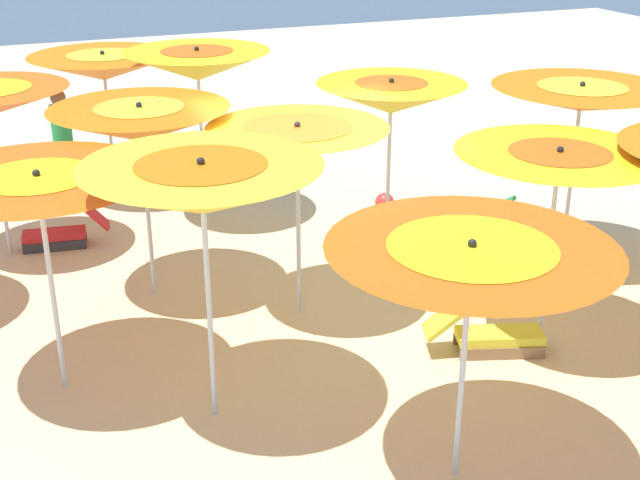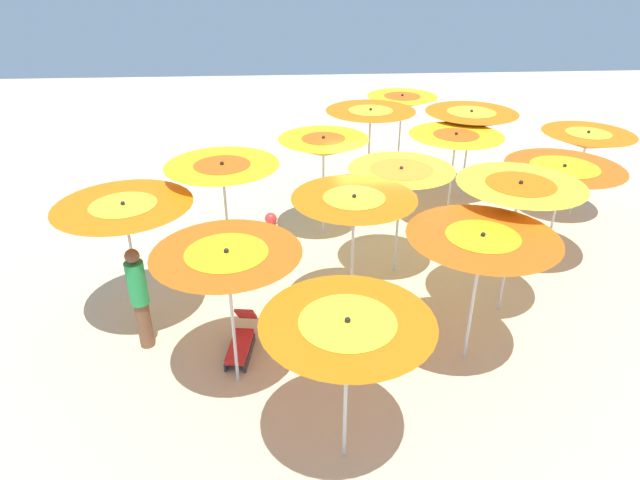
% 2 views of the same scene
% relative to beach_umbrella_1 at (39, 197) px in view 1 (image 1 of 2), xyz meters
% --- Properties ---
extents(ground, '(38.93, 38.93, 0.04)m').
position_rel_beach_umbrella_1_xyz_m(ground, '(-3.10, -0.68, -2.06)').
color(ground, beige).
extents(beach_umbrella_1, '(2.24, 2.24, 2.30)m').
position_rel_beach_umbrella_1_xyz_m(beach_umbrella_1, '(0.00, 0.00, 0.00)').
color(beach_umbrella_1, silver).
rests_on(beach_umbrella_1, ground).
extents(beach_umbrella_2, '(2.10, 2.10, 2.57)m').
position_rel_beach_umbrella_1_xyz_m(beach_umbrella_2, '(-1.28, 1.02, 0.25)').
color(beach_umbrella_2, silver).
rests_on(beach_umbrella_2, ground).
extents(beach_umbrella_3, '(2.29, 2.29, 2.19)m').
position_rel_beach_umbrella_1_xyz_m(beach_umbrella_3, '(-2.98, 2.64, -0.11)').
color(beach_umbrella_3, silver).
rests_on(beach_umbrella_3, ground).
extents(beach_umbrella_6, '(2.06, 2.06, 2.41)m').
position_rel_beach_umbrella_1_xyz_m(beach_umbrella_6, '(-1.26, -1.73, 0.12)').
color(beach_umbrella_6, silver).
rests_on(beach_umbrella_6, ground).
extents(beach_umbrella_7, '(2.02, 2.02, 2.31)m').
position_rel_beach_umbrella_1_xyz_m(beach_umbrella_7, '(-2.77, -0.65, 0.04)').
color(beach_umbrella_7, silver).
rests_on(beach_umbrella_7, ground).
extents(beach_umbrella_8, '(2.13, 2.13, 2.26)m').
position_rel_beach_umbrella_1_xyz_m(beach_umbrella_8, '(-4.96, 1.04, -0.00)').
color(beach_umbrella_8, silver).
rests_on(beach_umbrella_8, ground).
extents(beach_umbrella_10, '(2.24, 2.24, 2.33)m').
position_rel_beach_umbrella_1_xyz_m(beach_umbrella_10, '(-1.40, -5.47, 0.04)').
color(beach_umbrella_10, silver).
rests_on(beach_umbrella_10, ground).
extents(beach_umbrella_11, '(2.06, 2.06, 2.57)m').
position_rel_beach_umbrella_1_xyz_m(beach_umbrella_11, '(-2.50, -3.96, 0.27)').
color(beach_umbrella_11, silver).
rests_on(beach_umbrella_11, ground).
extents(beach_umbrella_12, '(1.96, 1.96, 2.36)m').
position_rel_beach_umbrella_1_xyz_m(beach_umbrella_12, '(-4.56, -2.00, 0.06)').
color(beach_umbrella_12, silver).
rests_on(beach_umbrella_12, ground).
extents(beach_umbrella_13, '(2.23, 2.23, 2.42)m').
position_rel_beach_umbrella_1_xyz_m(beach_umbrella_13, '(-6.53, -0.68, 0.17)').
color(beach_umbrella_13, silver).
rests_on(beach_umbrella_13, ground).
extents(lounger_0, '(0.72, 1.17, 0.62)m').
position_rel_beach_umbrella_1_xyz_m(lounger_0, '(-6.36, -1.28, -1.83)').
color(lounger_0, '#333338').
rests_on(lounger_0, ground).
extents(lounger_1, '(1.21, 0.50, 0.62)m').
position_rel_beach_umbrella_1_xyz_m(lounger_1, '(-0.38, -3.65, -1.83)').
color(lounger_1, '#333338').
rests_on(lounger_1, ground).
extents(lounger_2, '(1.34, 0.76, 0.56)m').
position_rel_beach_umbrella_1_xyz_m(lounger_2, '(-4.35, 1.00, -1.84)').
color(lounger_2, olive).
rests_on(lounger_2, ground).
extents(beachgoer_0, '(0.30, 0.30, 1.84)m').
position_rel_beach_umbrella_1_xyz_m(beachgoer_0, '(-0.66, -5.25, -1.06)').
color(beachgoer_0, brown).
rests_on(beachgoer_0, ground).
extents(beach_ball, '(0.29, 0.29, 0.29)m').
position_rel_beach_umbrella_1_xyz_m(beach_ball, '(-5.13, -3.22, -1.89)').
color(beach_ball, red).
rests_on(beach_ball, ground).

